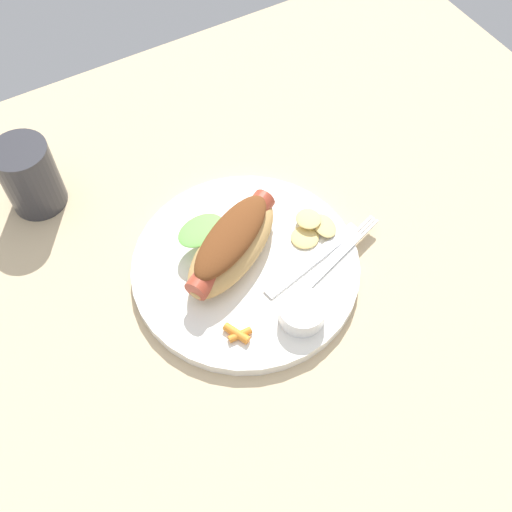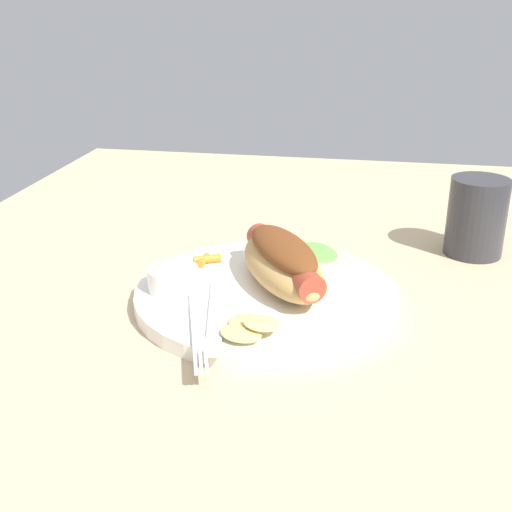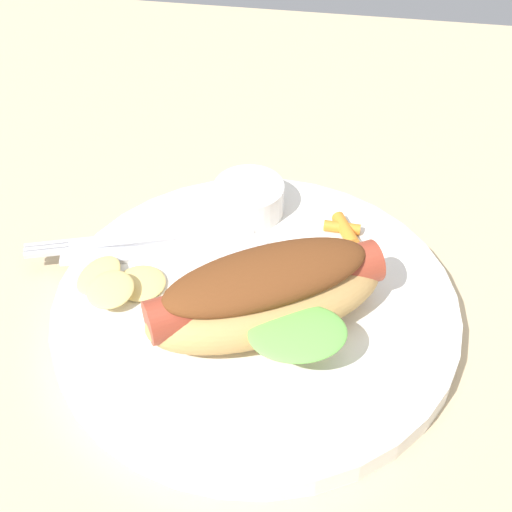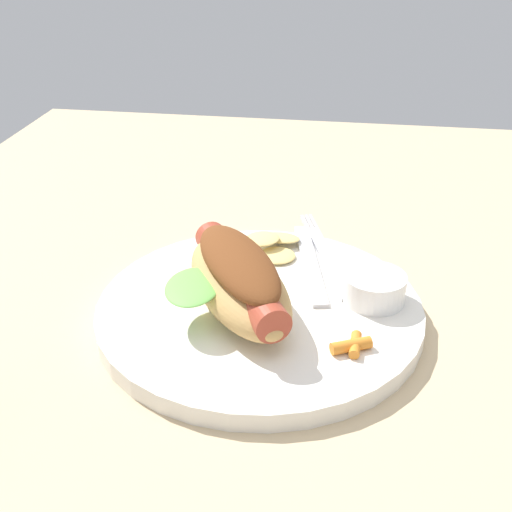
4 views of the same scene
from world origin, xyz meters
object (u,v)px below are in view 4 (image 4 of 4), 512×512
Objects in this scene: hot_dog at (238,279)px; carrot_garnish at (353,345)px; chips_pile at (273,244)px; fork at (326,255)px; knife at (310,263)px; sauce_ramekin at (374,288)px; plate at (260,311)px.

carrot_garnish is (-4.44, -9.56, -2.35)cm from hot_dog.
carrot_garnish is at bearing -151.78° from chips_pile.
knife is (-1.75, 1.33, -0.02)cm from fork.
carrot_garnish is (-14.31, -2.91, 0.25)cm from fork.
fork is at bearing 32.55° from sauce_ramekin.
hot_dog is at bearing 104.54° from sauce_ramekin.
plate is 8.12cm from knife.
fork is at bearing -29.22° from plate.
hot_dog is 1.16× the size of knife.
sauce_ramekin reaches higher than knife.
fork is 1.10× the size of knife.
plate is at bearing 133.16° from fork.
fork is 2.20cm from knife.
carrot_garnish reaches higher than fork.
hot_dog is 3.24× the size of sauce_ramekin.
sauce_ramekin is at bearing -165.07° from fork.
knife is (5.24, 5.80, -1.02)cm from sauce_ramekin.
carrot_garnish is at bearing -124.29° from plate.
hot_dog is 11.60cm from sauce_ramekin.
hot_dog is at bearing 128.40° from fork.
fork is 5.12cm from chips_pile.
hot_dog is 10.80cm from carrot_garnish.
sauce_ramekin is at bearing -105.08° from hot_dog.
chips_pile is at bearing 28.22° from carrot_garnish.
carrot_garnish is (-7.32, 1.56, -0.75)cm from sauce_ramekin.
knife is (7.18, -3.66, 0.98)cm from plate.
carrot_garnish is at bearing 173.86° from fork.
knife is 4.50× the size of carrot_garnish.
sauce_ramekin is 7.52cm from carrot_garnish.
plate is at bearing 101.55° from sauce_ramekin.
fork is (8.92, -4.99, 1.00)cm from plate.
plate is at bearing 141.07° from knife.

